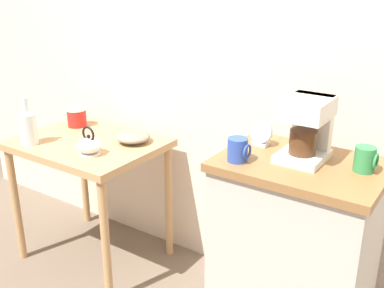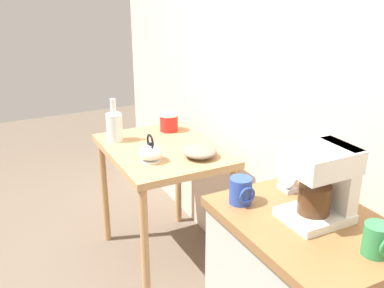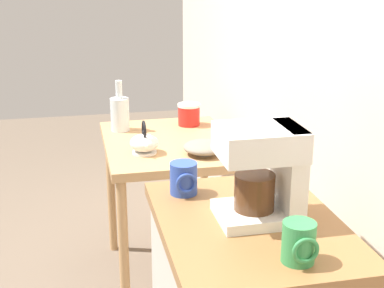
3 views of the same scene
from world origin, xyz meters
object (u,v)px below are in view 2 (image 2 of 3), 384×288
(canister_enamel, at_px, (169,122))
(mug_tall_green, at_px, (377,240))
(glass_carafe_vase, at_px, (114,126))
(table_clock, at_px, (288,178))
(teakettle, at_px, (151,153))
(mug_blue, at_px, (241,191))
(bowl_stoneware, at_px, (200,152))
(coffee_maker, at_px, (323,180))

(canister_enamel, bearing_deg, mug_tall_green, -3.29)
(glass_carafe_vase, bearing_deg, canister_enamel, 93.33)
(table_clock, bearing_deg, teakettle, -165.18)
(glass_carafe_vase, distance_m, mug_tall_green, 1.71)
(canister_enamel, height_order, mug_tall_green, mug_tall_green)
(glass_carafe_vase, bearing_deg, mug_tall_green, 8.91)
(glass_carafe_vase, relative_size, mug_blue, 2.65)
(teakettle, distance_m, glass_carafe_vase, 0.39)
(bowl_stoneware, height_order, teakettle, teakettle)
(bowl_stoneware, relative_size, mug_tall_green, 1.89)
(coffee_maker, relative_size, mug_tall_green, 2.61)
(coffee_maker, distance_m, mug_tall_green, 0.26)
(mug_tall_green, xyz_separation_m, mug_blue, (-0.45, -0.18, -0.00))
(bowl_stoneware, height_order, table_clock, table_clock)
(glass_carafe_vase, height_order, table_clock, table_clock)
(coffee_maker, relative_size, mug_blue, 2.66)
(canister_enamel, distance_m, mug_tall_green, 1.72)
(table_clock, bearing_deg, mug_tall_green, -4.11)
(mug_blue, height_order, table_clock, table_clock)
(coffee_maker, bearing_deg, canister_enamel, 176.24)
(mug_tall_green, height_order, mug_blue, mug_tall_green)
(teakettle, xyz_separation_m, mug_tall_green, (1.30, 0.19, 0.16))
(canister_enamel, distance_m, mug_blue, 1.30)
(table_clock, bearing_deg, mug_blue, -89.23)
(bowl_stoneware, xyz_separation_m, teakettle, (-0.07, -0.26, 0.02))
(coffee_maker, xyz_separation_m, mug_blue, (-0.21, -0.18, -0.09))
(coffee_maker, bearing_deg, teakettle, -169.69)
(bowl_stoneware, bearing_deg, mug_tall_green, -3.12)
(bowl_stoneware, relative_size, mug_blue, 1.92)
(mug_tall_green, distance_m, mug_blue, 0.49)
(mug_blue, bearing_deg, coffee_maker, 40.87)
(glass_carafe_vase, relative_size, mug_tall_green, 2.60)
(canister_enamel, distance_m, table_clock, 1.26)
(teakettle, height_order, coffee_maker, coffee_maker)
(bowl_stoneware, distance_m, glass_carafe_vase, 0.56)
(coffee_maker, bearing_deg, mug_tall_green, -0.41)
(bowl_stoneware, bearing_deg, coffee_maker, -3.78)
(bowl_stoneware, xyz_separation_m, mug_blue, (0.78, -0.25, 0.17))
(teakettle, bearing_deg, bowl_stoneware, 75.23)
(glass_carafe_vase, xyz_separation_m, coffee_maker, (1.45, 0.27, 0.21))
(mug_tall_green, bearing_deg, glass_carafe_vase, -171.09)
(bowl_stoneware, xyz_separation_m, coffee_maker, (0.99, -0.07, 0.27))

